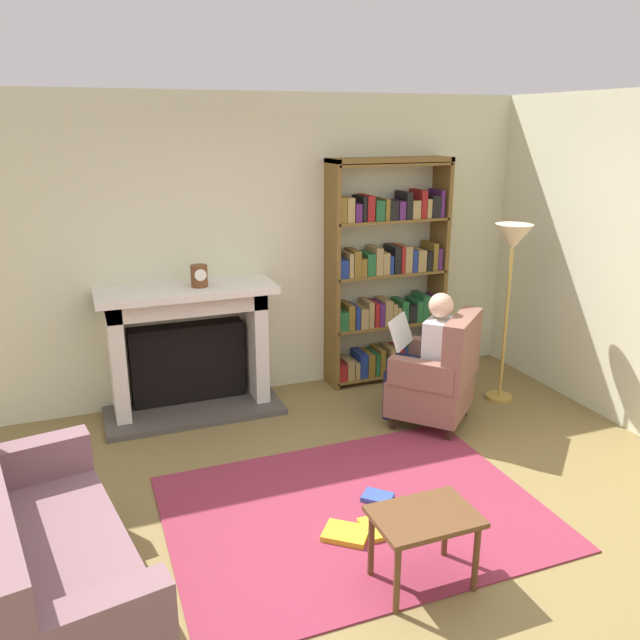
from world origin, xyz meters
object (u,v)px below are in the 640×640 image
bookshelf (387,277)px  sofa_floral (43,567)px  mantel_clock (199,276)px  armchair_reading (439,377)px  fireplace (188,345)px  side_table (424,525)px  seated_reader (426,352)px  floor_lamp (512,253)px

bookshelf → sofa_floral: bookshelf is taller
mantel_clock → armchair_reading: mantel_clock is taller
fireplace → side_table: (0.77, -2.74, -0.23)m
seated_reader → sofa_floral: seated_reader is taller
bookshelf → seated_reader: size_ratio=1.88×
mantel_clock → bookshelf: 1.83m
side_table → fireplace: bearing=105.8°
mantel_clock → seated_reader: mantel_clock is taller
mantel_clock → seated_reader: size_ratio=0.16×
fireplace → bookshelf: size_ratio=0.71×
mantel_clock → side_table: 2.85m
mantel_clock → bookshelf: (1.82, 0.14, -0.20)m
sofa_floral → bookshelf: bearing=-63.0°
seated_reader → floor_lamp: bearing=147.1°
seated_reader → sofa_floral: size_ratio=0.63×
fireplace → floor_lamp: floor_lamp is taller
fireplace → side_table: 2.86m
fireplace → sofa_floral: fireplace is taller
seated_reader → side_table: seated_reader is taller
armchair_reading → sofa_floral: armchair_reading is taller
seated_reader → bookshelf: bearing=-140.1°
bookshelf → floor_lamp: 1.19m
side_table → bookshelf: bearing=67.4°
floor_lamp → seated_reader: bearing=-170.1°
fireplace → floor_lamp: (2.69, -0.81, 0.77)m
fireplace → mantel_clock: (0.11, -0.10, 0.63)m
seated_reader → side_table: 2.06m
floor_lamp → mantel_clock: bearing=164.6°
fireplace → floor_lamp: size_ratio=0.94×
fireplace → sofa_floral: (-1.14, -2.30, -0.28)m
mantel_clock → armchair_reading: bearing=-28.4°
side_table → floor_lamp: floor_lamp is taller
fireplace → armchair_reading: bearing=-29.4°
seated_reader → armchair_reading: bearing=90.0°
sofa_floral → side_table: (1.91, -0.44, 0.05)m
seated_reader → floor_lamp: 1.17m
bookshelf → sofa_floral: bearing=-142.7°
fireplace → seated_reader: size_ratio=1.33×
bookshelf → seated_reader: 1.09m
sofa_floral → side_table: 1.96m
fireplace → seated_reader: seated_reader is taller
seated_reader → floor_lamp: (0.89, 0.16, 0.74)m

